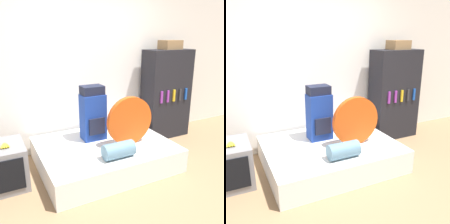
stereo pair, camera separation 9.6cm
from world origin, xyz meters
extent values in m
plane|color=#997551|center=(0.00, 0.00, 0.00)|extent=(16.00, 16.00, 0.00)
cube|color=white|center=(0.00, 1.63, 1.30)|extent=(8.00, 0.05, 2.60)
cube|color=white|center=(0.01, 0.82, 0.16)|extent=(1.82, 1.45, 0.33)
cube|color=navy|center=(-0.06, 1.06, 0.66)|extent=(0.34, 0.24, 0.67)
cube|color=#191E33|center=(-0.06, 1.07, 1.06)|extent=(0.31, 0.22, 0.12)
cube|color=#191E33|center=(-0.06, 0.92, 0.56)|extent=(0.24, 0.03, 0.24)
cylinder|color=#D14C14|center=(0.32, 0.65, 0.67)|extent=(0.68, 0.07, 0.68)
cylinder|color=#5B849E|center=(-0.02, 0.35, 0.43)|extent=(0.40, 0.20, 0.20)
cube|color=gray|center=(-1.35, 0.90, 0.27)|extent=(0.56, 0.58, 0.54)
cube|color=black|center=(-1.35, 0.60, 0.28)|extent=(0.45, 0.02, 0.39)
ellipsoid|color=yellow|center=(-1.31, 0.85, 0.56)|extent=(0.08, 0.16, 0.03)
ellipsoid|color=yellow|center=(-1.29, 0.85, 0.56)|extent=(0.05, 0.16, 0.03)
ellipsoid|color=yellow|center=(-1.28, 0.85, 0.56)|extent=(0.05, 0.16, 0.03)
ellipsoid|color=yellow|center=(-1.26, 0.85, 0.56)|extent=(0.08, 0.16, 0.03)
cube|color=black|center=(1.49, 1.31, 0.78)|extent=(0.84, 0.41, 1.57)
cube|color=purple|center=(1.22, 1.10, 0.80)|extent=(0.04, 0.02, 0.20)
cube|color=purple|center=(1.35, 1.10, 0.80)|extent=(0.04, 0.02, 0.20)
cube|color=gold|center=(1.49, 1.10, 0.80)|extent=(0.04, 0.02, 0.20)
cube|color=#2D2D33|center=(1.62, 1.10, 0.80)|extent=(0.04, 0.02, 0.20)
cube|color=#194CB2|center=(1.75, 1.10, 0.80)|extent=(0.04, 0.02, 0.20)
cube|color=#99754C|center=(1.53, 1.33, 1.64)|extent=(0.34, 0.28, 0.15)
camera|label=1|loc=(-1.40, -2.13, 1.82)|focal=40.00mm
camera|label=2|loc=(-1.31, -2.17, 1.82)|focal=40.00mm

